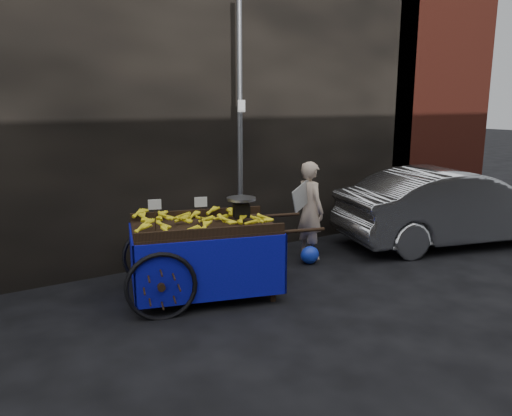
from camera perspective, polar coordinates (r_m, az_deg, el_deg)
ground at (r=6.90m, az=1.61°, el=-8.87°), size 80.00×80.00×0.00m
building_wall at (r=8.90m, az=-5.67°, el=12.23°), size 13.50×2.00×5.00m
street_pole at (r=7.72m, az=-1.84°, el=8.65°), size 0.12×0.10×4.00m
banana_cart at (r=6.36m, az=-6.44°, el=-2.88°), size 2.69×1.75×1.35m
vendor at (r=7.96m, az=6.19°, el=-0.23°), size 0.69×0.57×1.56m
plastic_bag at (r=7.80m, az=6.17°, el=-5.36°), size 0.31×0.25×0.28m
parked_car at (r=9.38m, az=21.56°, el=0.15°), size 4.27×2.43×1.33m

